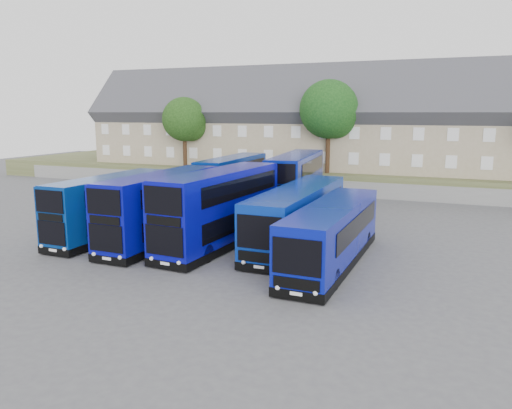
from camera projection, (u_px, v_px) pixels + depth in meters
The scene contains 13 objects.
ground at pixel (179, 258), 27.84m from camera, with size 120.00×120.00×0.00m, color #4D4D53.
retaining_wall at pixel (303, 186), 49.56m from camera, with size 70.00×0.40×1.50m, color slate.
earth_bank at pixel (328, 173), 58.62m from camera, with size 80.00×20.00×2.00m, color #4D532E.
terrace_row at pixel (320, 125), 53.95m from camera, with size 54.00×10.40×11.20m.
dd_front_left at pixel (109, 208), 32.09m from camera, with size 2.45×9.96×3.94m.
dd_front_mid at pixel (162, 209), 30.86m from camera, with size 2.55×10.77×4.27m.
dd_front_right at pixel (220, 209), 30.15m from camera, with size 3.36×11.56×4.54m.
dd_rear_left at pixel (232, 182), 43.14m from camera, with size 2.63×10.56×4.17m.
dd_rear_right at pixel (296, 183), 41.16m from camera, with size 3.78×11.73×4.58m.
coach_east_a at pixel (298, 217), 30.44m from camera, with size 2.73×12.83×3.50m.
coach_east_b at pixel (332, 235), 26.38m from camera, with size 2.72×11.98×3.26m.
tree_west at pixel (186, 121), 54.54m from camera, with size 4.80×4.80×7.65m.
tree_mid at pixel (331, 112), 48.88m from camera, with size 5.76×5.76×9.18m.
Camera 1 is at (14.12, -23.21, 8.02)m, focal length 35.00 mm.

